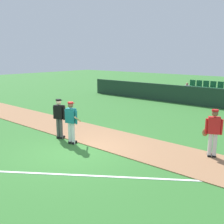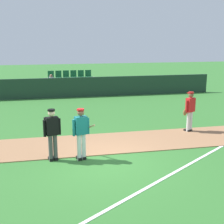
{
  "view_description": "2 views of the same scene",
  "coord_description": "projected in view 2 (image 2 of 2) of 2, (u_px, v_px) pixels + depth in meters",
  "views": [
    {
      "loc": [
        7.24,
        -6.36,
        3.6
      ],
      "look_at": [
        0.38,
        1.74,
        1.28
      ],
      "focal_mm": 41.84,
      "sensor_mm": 36.0,
      "label": 1
    },
    {
      "loc": [
        -1.71,
        -9.43,
        4.0
      ],
      "look_at": [
        0.66,
        1.82,
        1.26
      ],
      "focal_mm": 50.09,
      "sensor_mm": 36.0,
      "label": 2
    }
  ],
  "objects": [
    {
      "name": "ground_plane",
      "position": [
        104.0,
        163.0,
        10.24
      ],
      "size": [
        80.0,
        80.0,
        0.0
      ],
      "primitive_type": "plane",
      "color": "#33702D"
    },
    {
      "name": "batter_teal_jersey",
      "position": [
        81.0,
        132.0,
        10.28
      ],
      "size": [
        0.74,
        0.71,
        1.76
      ],
      "color": "white",
      "rests_on": "ground"
    },
    {
      "name": "stadium_bleachers",
      "position": [
        70.0,
        87.0,
        22.81
      ],
      "size": [
        3.9,
        2.1,
        1.65
      ],
      "color": "slate",
      "rests_on": "ground"
    },
    {
      "name": "foul_line_chalk",
      "position": [
        195.0,
        161.0,
        10.37
      ],
      "size": [
        9.95,
        6.87,
        0.01
      ],
      "primitive_type": "cube",
      "rotation": [
        0.0,
        0.0,
        0.6
      ],
      "color": "white",
      "rests_on": "ground"
    },
    {
      "name": "runner_red_jersey",
      "position": [
        190.0,
        110.0,
        13.41
      ],
      "size": [
        0.65,
        0.42,
        1.76
      ],
      "color": "silver",
      "rests_on": "ground"
    },
    {
      "name": "umpire_home_plate",
      "position": [
        52.0,
        132.0,
        10.22
      ],
      "size": [
        0.57,
        0.38,
        1.76
      ],
      "color": "#4C4C4C",
      "rests_on": "ground"
    },
    {
      "name": "infield_dirt_path",
      "position": [
        95.0,
        144.0,
        12.03
      ],
      "size": [
        28.0,
        2.46,
        0.03
      ],
      "primitive_type": "cube",
      "color": "#9E704C",
      "rests_on": "ground"
    },
    {
      "name": "dugout_fence",
      "position": [
        72.0,
        87.0,
        21.39
      ],
      "size": [
        20.0,
        0.16,
        1.36
      ],
      "primitive_type": "cube",
      "color": "#1E3828",
      "rests_on": "ground"
    }
  ]
}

